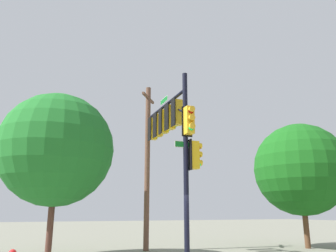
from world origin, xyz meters
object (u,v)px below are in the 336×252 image
(utility_pole, at_px, (147,162))
(tree_near, at_px, (57,149))
(tree_far, at_px, (300,169))
(signal_pole_assembly, at_px, (174,131))

(utility_pole, xyz_separation_m, tree_near, (-1.06, 4.71, 0.15))
(tree_near, bearing_deg, tree_far, -95.40)
(tree_near, xyz_separation_m, tree_far, (-1.23, -13.04, -0.39))
(tree_near, distance_m, tree_far, 13.10)
(signal_pole_assembly, bearing_deg, utility_pole, -1.41)
(tree_near, height_order, tree_far, tree_near)
(tree_near, bearing_deg, signal_pole_assembly, -118.98)
(signal_pole_assembly, height_order, utility_pole, utility_pole)
(signal_pole_assembly, bearing_deg, tree_near, 61.02)
(utility_pole, distance_m, tree_far, 8.65)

